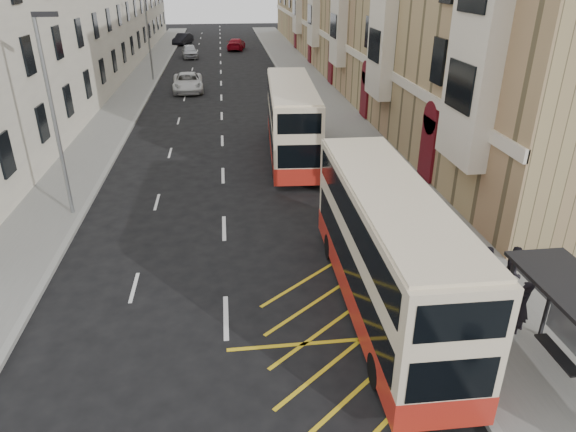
{
  "coord_description": "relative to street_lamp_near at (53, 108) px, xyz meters",
  "views": [
    {
      "loc": [
        0.33,
        -8.79,
        9.48
      ],
      "look_at": [
        2.23,
        6.72,
        1.98
      ],
      "focal_mm": 32.0,
      "sensor_mm": 36.0,
      "label": 1
    }
  ],
  "objects": [
    {
      "name": "ground",
      "position": [
        6.35,
        -12.0,
        -4.64
      ],
      "size": [
        200.0,
        200.0,
        0.0
      ],
      "primitive_type": "plane",
      "color": "black",
      "rests_on": "ground"
    },
    {
      "name": "pavement_right",
      "position": [
        14.35,
        18.0,
        -4.56
      ],
      "size": [
        4.0,
        120.0,
        0.15
      ],
      "primitive_type": "cube",
      "color": "slate",
      "rests_on": "ground"
    },
    {
      "name": "pavement_left",
      "position": [
        -1.15,
        18.0,
        -4.56
      ],
      "size": [
        3.0,
        120.0,
        0.15
      ],
      "primitive_type": "cube",
      "color": "slate",
      "rests_on": "ground"
    },
    {
      "name": "kerb_right",
      "position": [
        12.35,
        18.0,
        -4.56
      ],
      "size": [
        0.25,
        120.0,
        0.15
      ],
      "primitive_type": "cube",
      "color": "gray",
      "rests_on": "ground"
    },
    {
      "name": "kerb_left",
      "position": [
        0.35,
        18.0,
        -4.56
      ],
      "size": [
        0.25,
        120.0,
        0.15
      ],
      "primitive_type": "cube",
      "color": "gray",
      "rests_on": "ground"
    },
    {
      "name": "road_markings",
      "position": [
        6.35,
        33.0,
        -4.63
      ],
      "size": [
        10.0,
        110.0,
        0.01
      ],
      "primitive_type": null,
      "color": "silver",
      "rests_on": "ground"
    },
    {
      "name": "terrace_left",
      "position": [
        -7.08,
        33.5,
        1.88
      ],
      "size": [
        9.18,
        79.0,
        13.25
      ],
      "color": "silver",
      "rests_on": "ground"
    },
    {
      "name": "guard_railing",
      "position": [
        12.6,
        -6.25,
        -3.78
      ],
      "size": [
        0.06,
        6.56,
        1.01
      ],
      "color": "#B41521",
      "rests_on": "pavement_right"
    },
    {
      "name": "street_lamp_near",
      "position": [
        0.0,
        0.0,
        0.0
      ],
      "size": [
        0.93,
        0.18,
        8.0
      ],
      "color": "gray",
      "rests_on": "pavement_left"
    },
    {
      "name": "street_lamp_far",
      "position": [
        0.0,
        30.0,
        0.0
      ],
      "size": [
        0.93,
        0.18,
        8.0
      ],
      "color": "gray",
      "rests_on": "pavement_left"
    },
    {
      "name": "double_decker_front",
      "position": [
        11.15,
        -8.07,
        -2.59
      ],
      "size": [
        2.45,
        10.1,
        4.02
      ],
      "rotation": [
        0.0,
        0.0,
        -0.01
      ],
      "color": "beige",
      "rests_on": "ground"
    },
    {
      "name": "double_decker_rear",
      "position": [
        10.21,
        6.48,
        -2.55
      ],
      "size": [
        2.97,
        10.39,
        4.1
      ],
      "rotation": [
        0.0,
        0.0,
        -0.06
      ],
      "color": "beige",
      "rests_on": "ground"
    },
    {
      "name": "pedestrian_near",
      "position": [
        14.62,
        -9.85,
        -3.66
      ],
      "size": [
        0.72,
        0.68,
        1.65
      ],
      "primitive_type": "imported",
      "rotation": [
        0.0,
        0.0,
        3.8
      ],
      "color": "black",
      "rests_on": "pavement_right"
    },
    {
      "name": "pedestrian_mid",
      "position": [
        15.43,
        -7.99,
        -3.66
      ],
      "size": [
        0.98,
        0.89,
        1.64
      ],
      "primitive_type": "imported",
      "rotation": [
        0.0,
        0.0,
        0.41
      ],
      "color": "black",
      "rests_on": "pavement_right"
    },
    {
      "name": "pedestrian_far",
      "position": [
        14.4,
        -8.13,
        -3.59
      ],
      "size": [
        1.14,
        0.79,
        1.8
      ],
      "primitive_type": "imported",
      "rotation": [
        0.0,
        0.0,
        2.77
      ],
      "color": "black",
      "rests_on": "pavement_right"
    },
    {
      "name": "white_van",
      "position": [
        3.53,
        24.88,
        -3.88
      ],
      "size": [
        2.8,
        5.57,
        1.51
      ],
      "primitive_type": "imported",
      "rotation": [
        0.0,
        0.0,
        0.05
      ],
      "color": "silver",
      "rests_on": "ground"
    },
    {
      "name": "car_silver",
      "position": [
        2.72,
        44.02,
        -3.87
      ],
      "size": [
        2.3,
        4.65,
        1.52
      ],
      "primitive_type": "imported",
      "rotation": [
        0.0,
        0.0,
        0.11
      ],
      "color": "#B1B4B9",
      "rests_on": "ground"
    },
    {
      "name": "car_dark",
      "position": [
        1.15,
        56.71,
        -3.89
      ],
      "size": [
        2.87,
        4.79,
        1.49
      ],
      "primitive_type": "imported",
      "rotation": [
        0.0,
        0.0,
        -0.31
      ],
      "color": "black",
      "rests_on": "ground"
    },
    {
      "name": "car_red",
      "position": [
        8.45,
        50.22,
        -3.91
      ],
      "size": [
        2.73,
        5.25,
        1.45
      ],
      "primitive_type": "imported",
      "rotation": [
        0.0,
        0.0,
        3.0
      ],
      "color": "maroon",
      "rests_on": "ground"
    }
  ]
}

